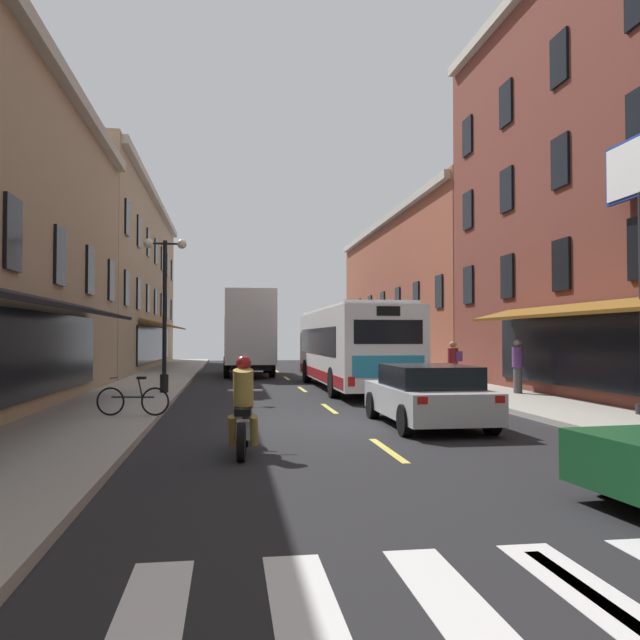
% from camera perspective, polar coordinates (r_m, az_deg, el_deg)
% --- Properties ---
extents(ground_plane, '(34.80, 80.00, 0.10)m').
position_cam_1_polar(ground_plane, '(14.73, 2.70, -9.45)').
color(ground_plane, black).
extents(lane_centre_dashes, '(0.14, 73.90, 0.01)m').
position_cam_1_polar(lane_centre_dashes, '(14.48, 2.89, -9.37)').
color(lane_centre_dashes, '#DBCC4C').
rests_on(lane_centre_dashes, ground).
extents(crosswalk_near, '(7.10, 2.80, 0.01)m').
position_cam_1_polar(crosswalk_near, '(5.49, 24.54, -22.40)').
color(crosswalk_near, silver).
rests_on(crosswalk_near, ground).
extents(sidewalk_left, '(3.00, 80.00, 0.14)m').
position_cam_1_polar(sidewalk_left, '(14.79, -20.66, -8.85)').
color(sidewalk_left, '#A39E93').
rests_on(sidewalk_left, ground).
extents(sidewalk_right, '(3.00, 80.00, 0.14)m').
position_cam_1_polar(sidewalk_right, '(16.85, 23.01, -7.92)').
color(sidewalk_right, '#A39E93').
rests_on(sidewalk_right, ground).
extents(transit_bus, '(2.67, 11.51, 3.09)m').
position_cam_1_polar(transit_bus, '(24.09, 2.72, -2.38)').
color(transit_bus, white).
rests_on(transit_bus, ground).
extents(box_truck, '(2.54, 7.50, 4.24)m').
position_cam_1_polar(box_truck, '(32.58, -6.47, -1.23)').
color(box_truck, white).
rests_on(box_truck, ground).
extents(sedan_mid, '(2.03, 4.28, 1.35)m').
position_cam_1_polar(sedan_mid, '(14.37, 9.63, -6.65)').
color(sedan_mid, silver).
rests_on(sedan_mid, ground).
extents(motorcycle_rider, '(0.62, 2.07, 1.66)m').
position_cam_1_polar(motorcycle_rider, '(10.91, -6.90, -8.20)').
color(motorcycle_rider, black).
rests_on(motorcycle_rider, ground).
extents(bicycle_near, '(1.70, 0.48, 0.91)m').
position_cam_1_polar(bicycle_near, '(15.54, -16.48, -6.93)').
color(bicycle_near, black).
rests_on(bicycle_near, sidewalk_left).
extents(pedestrian_near, '(0.51, 0.48, 1.68)m').
position_cam_1_polar(pedestrian_near, '(23.10, 11.91, -3.87)').
color(pedestrian_near, maroon).
rests_on(pedestrian_near, sidewalk_right).
extents(pedestrian_mid, '(0.36, 0.36, 1.65)m').
position_cam_1_polar(pedestrian_mid, '(26.51, 11.99, -3.66)').
color(pedestrian_mid, '#33663F').
rests_on(pedestrian_mid, sidewalk_right).
extents(pedestrian_far, '(0.36, 0.36, 1.76)m').
position_cam_1_polar(pedestrian_far, '(21.77, 17.37, -3.92)').
color(pedestrian_far, '#4C4C51').
rests_on(pedestrian_far, sidewalk_right).
extents(street_lamp_twin, '(1.42, 0.32, 5.12)m').
position_cam_1_polar(street_lamp_twin, '(21.71, -13.81, 1.15)').
color(street_lamp_twin, black).
rests_on(street_lamp_twin, sidewalk_left).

